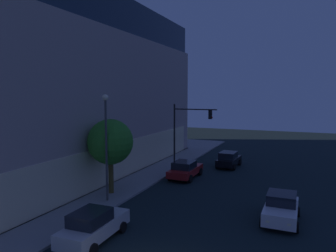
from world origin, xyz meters
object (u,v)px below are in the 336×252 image
Objects in this scene: modern_building at (10,89)px; street_lamp_sidewalk at (106,134)px; car_white at (281,208)px; car_red at (185,169)px; car_black at (229,159)px; traffic_light_far_corner at (187,125)px; car_silver at (93,226)px; sidewalk_tree at (110,142)px.

modern_building is 17.93m from street_lamp_sidewalk.
modern_building reaches higher than car_white.
car_black is (5.99, -2.73, 0.02)m from car_red.
car_black is at bearing -21.07° from street_lamp_sidewalk.
traffic_light_far_corner is 1.55× the size of car_black.
car_white reaches higher than car_red.
car_red is at bearing 50.63° from car_white.
sidewalk_tree is at bearing 26.42° from car_silver.
modern_building is at bearing 58.56° from car_silver.
sidewalk_tree is at bearing 152.71° from car_red.
street_lamp_sidewalk is at bearing 96.02° from car_white.
street_lamp_sidewalk is 1.62× the size of car_red.
car_silver is at bearing 171.96° from car_black.
car_black is (8.10, -22.00, -7.40)m from modern_building.
street_lamp_sidewalk is at bearing 172.67° from traffic_light_far_corner.
sidewalk_tree is at bearing 23.85° from street_lamp_sidewalk.
traffic_light_far_corner is at bearing 41.97° from car_white.
modern_building is at bearing 68.88° from street_lamp_sidewalk.
street_lamp_sidewalk is 16.01m from car_black.
street_lamp_sidewalk is at bearing -156.15° from sidewalk_tree.
car_silver is at bearing 179.70° from car_red.
street_lamp_sidewalk reaches higher than traffic_light_far_corner.
car_silver is at bearing -152.83° from street_lamp_sidewalk.
modern_building is 8.43× the size of car_white.
sidewalk_tree is (1.59, 0.70, -0.83)m from street_lamp_sidewalk.
traffic_light_far_corner is at bearing -12.01° from sidewalk_tree.
car_red is 1.10× the size of car_black.
street_lamp_sidewalk is 9.81m from car_red.
modern_building reaches higher than sidewalk_tree.
traffic_light_far_corner is 1.41× the size of car_red.
car_silver reaches higher than car_white.
modern_building is at bearing 108.55° from traffic_light_far_corner.
traffic_light_far_corner is 1.44× the size of car_silver.
car_red is 6.59m from car_black.
car_silver is at bearing -176.24° from traffic_light_far_corner.
street_lamp_sidewalk reaches higher than car_white.
traffic_light_far_corner reaches higher than car_silver.
traffic_light_far_corner is (6.05, -18.03, -3.76)m from modern_building.
car_white is at bearing -53.32° from car_silver.
street_lamp_sidewalk is 1.32× the size of sidewalk_tree.
car_white reaches higher than car_black.
sidewalk_tree is 1.25× the size of car_silver.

